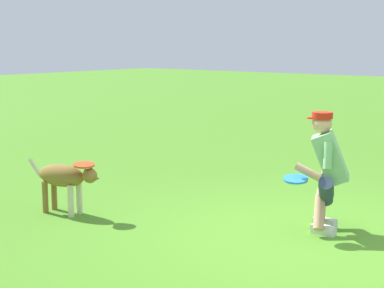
{
  "coord_description": "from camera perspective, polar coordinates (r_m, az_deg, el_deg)",
  "views": [
    {
      "loc": [
        -2.85,
        5.54,
        2.03
      ],
      "look_at": [
        1.35,
        0.25,
        0.9
      ],
      "focal_mm": 57.45,
      "sensor_mm": 36.0,
      "label": 1
    }
  ],
  "objects": [
    {
      "name": "person",
      "position": [
        6.71,
        12.38,
        -2.18
      ],
      "size": [
        0.52,
        0.7,
        1.29
      ],
      "rotation": [
        0.0,
        0.0,
        0.41
      ],
      "color": "silver",
      "rests_on": "ground_plane"
    },
    {
      "name": "dog",
      "position": [
        7.43,
        -11.73,
        -3.13
      ],
      "size": [
        1.06,
        0.38,
        0.62
      ],
      "rotation": [
        0.0,
        0.0,
        3.32
      ],
      "color": "olive",
      "rests_on": "ground_plane"
    },
    {
      "name": "ground_plane",
      "position": [
        6.55,
        10.79,
        -8.73
      ],
      "size": [
        60.0,
        60.0,
        0.0
      ],
      "primitive_type": "plane",
      "color": "#4D8B25"
    },
    {
      "name": "frisbee_flying",
      "position": [
        7.2,
        -10.0,
        -1.91
      ],
      "size": [
        0.34,
        0.34,
        0.05
      ],
      "primitive_type": "cylinder",
      "rotation": [
        -0.03,
        0.09,
        2.12
      ],
      "color": "#E34A1F"
    },
    {
      "name": "frisbee_held",
      "position": [
        6.52,
        9.59,
        -3.23
      ],
      "size": [
        0.37,
        0.37,
        0.07
      ],
      "primitive_type": "cylinder",
      "rotation": [
        -0.03,
        -0.15,
        5.42
      ],
      "color": "#2B86DF",
      "rests_on": "person"
    }
  ]
}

